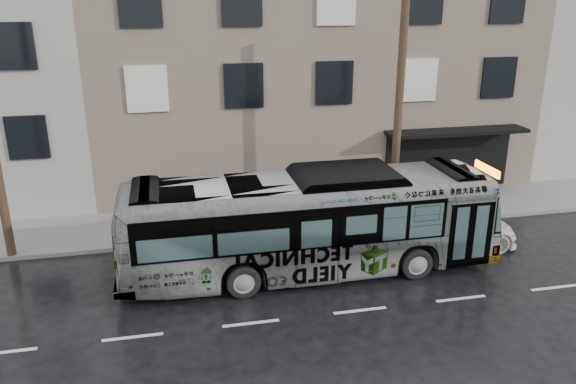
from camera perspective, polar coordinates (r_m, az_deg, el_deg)
The scene contains 7 objects.
ground at distance 18.25m, azimuth -4.97°, elevation -9.02°, with size 120.00×120.00×0.00m, color black.
sidewalk at distance 22.63m, azimuth -6.59°, elevation -3.04°, with size 90.00×3.60×0.15m, color gray.
building_taupe at distance 29.63m, azimuth 1.29°, elevation 13.26°, with size 20.00×12.00×11.00m, color #766A5B.
utility_pole_front at distance 21.37m, azimuth 11.17°, elevation 8.21°, with size 0.30×0.30×9.00m, color #4D3926.
sign_post at distance 22.66m, azimuth 13.20°, elevation 0.04°, with size 0.06×0.06×2.40m, color slate.
bus at distance 18.14m, azimuth 2.19°, elevation -3.17°, with size 2.86×12.23×3.41m, color #B2B2B2.
white_sedan at distance 20.95m, azimuth 15.82°, elevation -3.59°, with size 2.08×5.12×1.49m, color silver.
Camera 1 is at (-1.84, -15.96, 8.66)m, focal length 35.00 mm.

